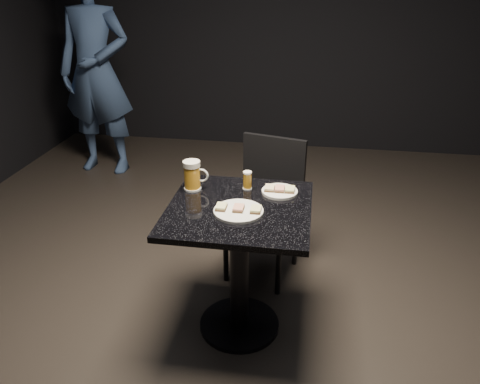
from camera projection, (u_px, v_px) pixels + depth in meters
name	position (u px, v px, depth m)	size (l,w,h in m)	color
floor	(239.00, 325.00, 2.61)	(6.00, 6.00, 0.00)	black
plate_large	(238.00, 211.00, 2.23)	(0.24, 0.24, 0.01)	white
plate_small	(280.00, 192.00, 2.43)	(0.19, 0.19, 0.01)	white
patron	(96.00, 72.00, 4.26)	(0.69, 0.45, 1.89)	navy
table	(239.00, 248.00, 2.39)	(0.70, 0.70, 0.75)	black
beer_mug	(193.00, 175.00, 2.44)	(0.13, 0.09, 0.16)	white
beer_tumbler	(247.00, 180.00, 2.45)	(0.05, 0.05, 0.10)	silver
chair	(267.00, 199.00, 2.92)	(0.49, 0.49, 0.87)	black
canapes_on_plate_large	(238.00, 208.00, 2.22)	(0.22, 0.07, 0.02)	#4C3521
canapes_on_plate_small	(280.00, 189.00, 2.42)	(0.15, 0.07, 0.02)	#4C3521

